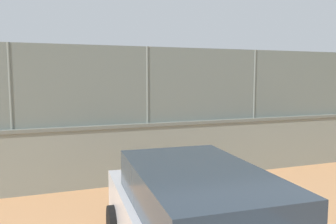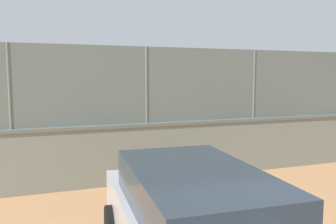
# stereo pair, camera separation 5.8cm
# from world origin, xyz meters

# --- Properties ---
(ground_plane) EXTENTS (260.00, 260.00, 0.00)m
(ground_plane) POSITION_xyz_m (0.00, 0.00, 0.00)
(ground_plane) COLOR tan
(perimeter_wall) EXTENTS (30.94, 1.28, 1.47)m
(perimeter_wall) POSITION_xyz_m (1.30, 13.42, 0.74)
(perimeter_wall) COLOR gray
(perimeter_wall) RESTS_ON ground_plane
(fence_panel_on_wall) EXTENTS (30.38, 1.00, 1.85)m
(fence_panel_on_wall) POSITION_xyz_m (1.30, 13.42, 2.39)
(fence_panel_on_wall) COLOR slate
(fence_panel_on_wall) RESTS_ON perimeter_wall
(player_crossing_court) EXTENTS (0.83, 1.07, 1.45)m
(player_crossing_court) POSITION_xyz_m (-3.43, 1.59, 0.85)
(player_crossing_court) COLOR #591919
(player_crossing_court) RESTS_ON ground_plane
(player_near_wall_returning) EXTENTS (1.08, 0.79, 1.69)m
(player_near_wall_returning) POSITION_xyz_m (5.01, 9.93, 1.00)
(player_near_wall_returning) COLOR black
(player_near_wall_returning) RESTS_ON ground_plane
(player_at_service_line) EXTENTS (1.29, 0.78, 1.71)m
(player_at_service_line) POSITION_xyz_m (4.88, 4.50, 1.02)
(player_at_service_line) COLOR #591919
(player_at_service_line) RESTS_ON ground_plane
(sports_ball) EXTENTS (0.17, 0.17, 0.17)m
(sports_ball) POSITION_xyz_m (-3.68, 2.27, 0.09)
(sports_ball) COLOR orange
(sports_ball) RESTS_ON ground_plane
(spare_ball_by_wall) EXTENTS (0.16, 0.16, 0.16)m
(spare_ball_by_wall) POSITION_xyz_m (7.12, 12.76, 0.08)
(spare_ball_by_wall) COLOR yellow
(spare_ball_by_wall) RESTS_ON ground_plane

